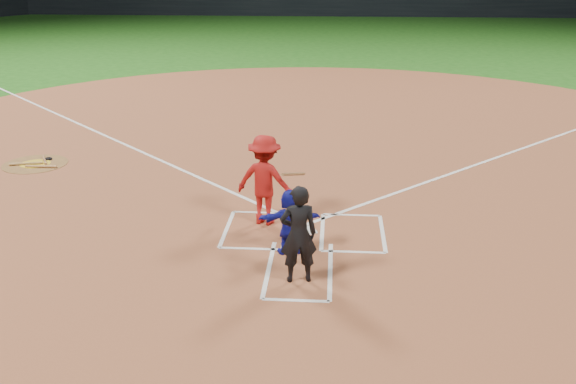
# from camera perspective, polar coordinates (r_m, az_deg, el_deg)

# --- Properties ---
(ground) EXTENTS (120.00, 120.00, 0.00)m
(ground) POSITION_cam_1_polar(r_m,az_deg,el_deg) (13.09, 1.44, -3.53)
(ground) COLOR #1C5515
(ground) RESTS_ON ground
(home_plate_dirt) EXTENTS (28.00, 28.00, 0.01)m
(home_plate_dirt) POSITION_cam_1_polar(r_m,az_deg,el_deg) (18.72, 2.34, 3.96)
(home_plate_dirt) COLOR brown
(home_plate_dirt) RESTS_ON ground
(home_plate) EXTENTS (0.60, 0.60, 0.02)m
(home_plate) POSITION_cam_1_polar(r_m,az_deg,el_deg) (13.08, 1.44, -3.45)
(home_plate) COLOR silver
(home_plate) RESTS_ON home_plate_dirt
(on_deck_circle) EXTENTS (1.70, 1.70, 0.01)m
(on_deck_circle) POSITION_cam_1_polar(r_m,az_deg,el_deg) (18.50, -21.55, 2.34)
(on_deck_circle) COLOR brown
(on_deck_circle) RESTS_ON home_plate_dirt
(on_deck_logo) EXTENTS (0.80, 0.80, 0.00)m
(on_deck_logo) POSITION_cam_1_polar(r_m,az_deg,el_deg) (18.49, -21.56, 2.36)
(on_deck_logo) COLOR gold
(on_deck_logo) RESTS_ON on_deck_circle
(on_deck_bat_a) EXTENTS (0.47, 0.76, 0.06)m
(on_deck_bat_a) POSITION_cam_1_polar(r_m,az_deg,el_deg) (18.64, -20.84, 2.68)
(on_deck_bat_a) COLOR #9A6238
(on_deck_bat_a) RESTS_ON on_deck_circle
(on_deck_bat_b) EXTENTS (0.83, 0.27, 0.06)m
(on_deck_bat_b) POSITION_cam_1_polar(r_m,az_deg,el_deg) (18.49, -22.26, 2.35)
(on_deck_bat_b) COLOR olive
(on_deck_bat_b) RESTS_ON on_deck_circle
(on_deck_bat_c) EXTENTS (0.84, 0.08, 0.06)m
(on_deck_bat_c) POSITION_cam_1_polar(r_m,az_deg,el_deg) (18.10, -21.10, 2.14)
(on_deck_bat_c) COLOR #A7703D
(on_deck_bat_c) RESTS_ON on_deck_circle
(bat_weight_donut) EXTENTS (0.19, 0.19, 0.05)m
(bat_weight_donut) POSITION_cam_1_polar(r_m,az_deg,el_deg) (18.75, -20.51, 2.80)
(bat_weight_donut) COLOR black
(bat_weight_donut) RESTS_ON on_deck_circle
(catcher) EXTENTS (1.21, 0.57, 1.25)m
(catcher) POSITION_cam_1_polar(r_m,az_deg,el_deg) (11.92, 0.17, -2.65)
(catcher) COLOR #121597
(catcher) RESTS_ON home_plate_dirt
(umpire) EXTENTS (0.70, 0.53, 1.74)m
(umpire) POSITION_cam_1_polar(r_m,az_deg,el_deg) (10.81, 0.94, -3.78)
(umpire) COLOR black
(umpire) RESTS_ON home_plate_dirt
(chalk_markings) EXTENTS (28.35, 17.32, 0.01)m
(chalk_markings) POSITION_cam_1_polar(r_m,az_deg,el_deg) (18.04, 2.27, 3.35)
(chalk_markings) COLOR white
(chalk_markings) RESTS_ON home_plate_dirt
(batter_at_plate) EXTENTS (1.51, 1.03, 1.89)m
(batter_at_plate) POSITION_cam_1_polar(r_m,az_deg,el_deg) (13.15, -2.07, 1.08)
(batter_at_plate) COLOR #A21412
(batter_at_plate) RESTS_ON home_plate_dirt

